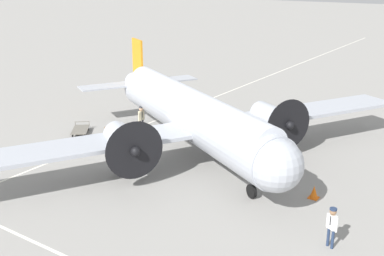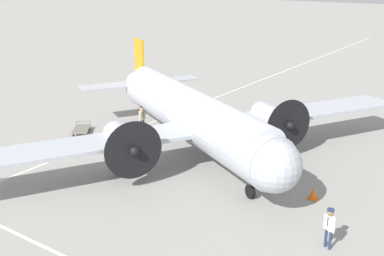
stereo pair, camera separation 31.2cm
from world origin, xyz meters
name	(u,v)px [view 1 (the left image)]	position (x,y,z in m)	size (l,w,h in m)	color
ground_plane	(192,155)	(0.00, 0.00, 0.00)	(300.00, 300.00, 0.00)	gray
apron_line_eastwest	(116,136)	(0.00, 6.11, 0.00)	(120.00, 0.16, 0.01)	silver
apron_line_northsouth	(31,241)	(-11.72, 0.00, 0.00)	(0.16, 120.00, 0.01)	silver
airliner_main	(195,116)	(-0.20, -0.36, 2.53)	(25.34, 19.37, 5.83)	#ADB2BC
crew_foreground	(332,223)	(-5.32, -10.26, 1.08)	(0.39, 0.53, 1.72)	navy
passenger_boarding	(141,116)	(1.64, 5.28, 1.12)	(0.61, 0.31, 1.79)	#2D2D33
suitcase_near_door	(107,129)	(0.18, 7.11, 0.23)	(0.45, 0.13, 0.49)	brown
baggage_cart	(80,130)	(-1.00, 8.46, 0.28)	(2.23, 2.07, 0.56)	#6B665B
traffic_cone	(314,192)	(-1.48, -8.15, 0.30)	(0.48, 0.48, 0.63)	orange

